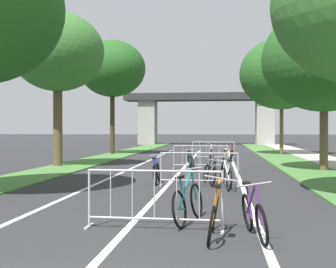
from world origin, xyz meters
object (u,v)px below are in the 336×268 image
object	(u,v)px
bicycle_black_1	(210,174)
bicycle_teal_4	(188,202)
bicycle_orange_2	(214,216)
bicycle_silver_6	(210,154)
crowd_barrier_third	(201,157)
tree_right_cypress_far	(282,74)
bicycle_purple_5	(254,216)
bicycle_yellow_9	(223,162)
tree_left_pine_near	(112,69)
bicycle_green_8	(191,162)
crowd_barrier_nearest	(154,200)
bicycle_white_0	(226,177)
crowd_barrier_fourth	(213,151)
tree_left_oak_near	(58,52)
tree_right_oak_mid	(324,59)
bicycle_blue_3	(156,172)
bicycle_red_7	(232,154)
crowd_barrier_second	(199,169)

from	to	relation	value
bicycle_black_1	bicycle_teal_4	distance (m)	5.86
bicycle_orange_2	bicycle_silver_6	size ratio (longest dim) A/B	0.99
crowd_barrier_third	bicycle_orange_2	world-z (taller)	crowd_barrier_third
tree_right_cypress_far	bicycle_purple_5	xyz separation A→B (m)	(-3.68, -23.86, -5.20)
bicycle_teal_4	bicycle_yellow_9	size ratio (longest dim) A/B	1.06
bicycle_silver_6	bicycle_yellow_9	size ratio (longest dim) A/B	1.02
bicycle_orange_2	tree_left_pine_near	bearing A→B (deg)	110.25
bicycle_black_1	bicycle_green_8	distance (m)	5.07
crowd_barrier_nearest	bicycle_orange_2	xyz separation A→B (m)	(1.05, -0.56, -0.16)
bicycle_purple_5	bicycle_yellow_9	world-z (taller)	bicycle_purple_5
crowd_barrier_third	bicycle_black_1	xyz separation A→B (m)	(0.53, -5.53, -0.17)
bicycle_white_0	bicycle_orange_2	distance (m)	6.00
bicycle_purple_5	bicycle_yellow_9	xyz separation A→B (m)	(-0.39, 12.00, -0.01)
bicycle_purple_5	bicycle_silver_6	world-z (taller)	bicycle_silver_6
crowd_barrier_nearest	crowd_barrier_third	size ratio (longest dim) A/B	1.00
crowd_barrier_fourth	bicycle_orange_2	xyz separation A→B (m)	(0.27, -18.52, -0.16)
tree_left_oak_near	crowd_barrier_third	distance (m)	8.36
tree_right_oak_mid	tree_right_cypress_far	world-z (taller)	tree_right_cypress_far
bicycle_blue_3	bicycle_red_7	xyz separation A→B (m)	(2.72, 10.86, -0.01)
crowd_barrier_second	bicycle_black_1	world-z (taller)	crowd_barrier_second
crowd_barrier_nearest	bicycle_orange_2	world-z (taller)	crowd_barrier_nearest
crowd_barrier_fourth	bicycle_black_1	xyz separation A→B (m)	(0.05, -11.51, -0.17)
tree_right_oak_mid	bicycle_teal_4	xyz separation A→B (m)	(-4.95, -10.93, -4.32)
crowd_barrier_third	bicycle_teal_4	bearing A→B (deg)	-88.76
crowd_barrier_nearest	crowd_barrier_fourth	world-z (taller)	same
tree_right_cypress_far	crowd_barrier_nearest	distance (m)	24.51
tree_left_pine_near	bicycle_white_0	xyz separation A→B (m)	(7.69, -17.35, -5.67)
tree_left_pine_near	bicycle_red_7	distance (m)	11.30
tree_right_cypress_far	bicycle_red_7	distance (m)	8.68
tree_left_oak_near	crowd_barrier_fourth	bearing A→B (deg)	37.16
bicycle_purple_5	bicycle_green_8	bearing A→B (deg)	-89.92
crowd_barrier_nearest	bicycle_yellow_9	size ratio (longest dim) A/B	1.50
tree_right_oak_mid	bicycle_blue_3	size ratio (longest dim) A/B	4.24
bicycle_purple_5	bicycle_green_8	distance (m)	12.06
tree_left_pine_near	bicycle_blue_3	xyz separation A→B (m)	(5.45, -16.23, -5.65)
tree_left_oak_near	bicycle_teal_4	xyz separation A→B (m)	(7.02, -11.87, -5.01)
bicycle_black_1	bicycle_orange_2	xyz separation A→B (m)	(0.22, -7.01, 0.01)
bicycle_teal_4	bicycle_yellow_9	distance (m)	10.94
tree_right_oak_mid	bicycle_yellow_9	xyz separation A→B (m)	(-4.21, -0.02, -4.35)
bicycle_white_0	bicycle_orange_2	xyz separation A→B (m)	(-0.28, -5.99, 0.02)
crowd_barrier_third	crowd_barrier_fourth	world-z (taller)	same
bicycle_black_1	bicycle_green_8	bearing A→B (deg)	-92.57
tree_left_pine_near	bicycle_teal_4	bearing A→B (deg)	-72.70
bicycle_black_1	bicycle_blue_3	distance (m)	1.74
bicycle_white_0	tree_left_pine_near	bearing A→B (deg)	102.74
tree_right_cypress_far	bicycle_white_0	xyz separation A→B (m)	(-4.04, -17.94, -5.22)
bicycle_purple_5	bicycle_green_8	world-z (taller)	bicycle_purple_5
crowd_barrier_third	bicycle_red_7	bearing A→B (deg)	74.52
crowd_barrier_second	bicycle_blue_3	distance (m)	1.54
tree_right_cypress_far	bicycle_yellow_9	xyz separation A→B (m)	(-4.07, -11.86, -5.21)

